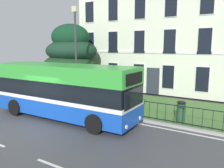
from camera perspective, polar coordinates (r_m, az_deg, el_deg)
name	(u,v)px	position (r m, az deg, el deg)	size (l,w,h in m)	color
ground_plane	(44,122)	(12.97, -16.83, -9.28)	(60.00, 56.00, 0.18)	#434347
georgian_townhouse	(170,27)	(22.90, 14.52, 13.75)	(15.80, 8.43, 11.49)	silver
iron_verge_railing	(114,104)	(13.66, 0.40, -5.14)	(17.51, 0.04, 0.97)	black
evergreen_tree	(70,62)	(20.37, -10.43, 5.44)	(5.12, 5.12, 5.87)	#423328
single_decker_bus	(64,90)	(13.08, -11.95, -1.57)	(8.79, 2.70, 3.06)	#1448B8
street_lamp_post	(76,49)	(15.72, -9.12, 8.71)	(0.36, 0.24, 6.57)	#333338
litter_bin	(181,111)	(12.59, 17.03, -6.55)	(0.46, 0.46, 1.12)	#23472D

